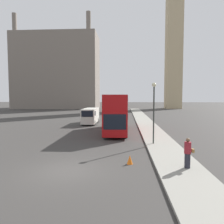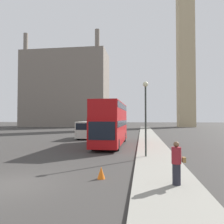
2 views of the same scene
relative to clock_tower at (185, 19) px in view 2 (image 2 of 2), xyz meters
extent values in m
plane|color=#383533|center=(-19.66, -64.79, -35.56)|extent=(300.00, 300.00, 0.00)
cube|color=gray|center=(-13.29, -64.79, -35.49)|extent=(2.73, 120.00, 0.15)
cube|color=tan|center=(0.00, 0.00, -11.73)|extent=(5.12, 5.12, 47.67)
cube|color=slate|center=(-40.32, -0.66, -22.83)|extent=(28.55, 12.36, 25.47)
cylinder|color=slate|center=(-52.46, -5.92, -7.29)|extent=(1.48, 1.48, 5.60)
cylinder|color=slate|center=(-28.19, -5.92, -7.29)|extent=(1.48, 1.48, 5.60)
cube|color=#A80F11|center=(-17.38, -51.10, -34.08)|extent=(2.41, 10.67, 2.41)
cube|color=#A80F11|center=(-17.38, -51.10, -32.06)|extent=(2.41, 10.46, 1.62)
cube|color=black|center=(-17.38, -51.10, -33.30)|extent=(2.45, 10.24, 0.55)
cube|color=black|center=(-17.38, -51.10, -31.63)|extent=(2.45, 10.03, 0.55)
cube|color=black|center=(-17.38, -56.45, -33.79)|extent=(2.12, 0.03, 1.45)
cylinder|color=black|center=(-18.24, -54.84, -35.05)|extent=(0.67, 1.02, 1.02)
cylinder|color=black|center=(-16.51, -54.84, -35.05)|extent=(0.67, 1.02, 1.02)
cylinder|color=black|center=(-18.24, -47.37, -35.05)|extent=(0.67, 1.02, 1.02)
cylinder|color=black|center=(-16.51, -47.37, -35.05)|extent=(0.67, 1.02, 1.02)
cube|color=silver|center=(-21.68, -43.71, -34.30)|extent=(1.93, 5.85, 2.12)
cube|color=black|center=(-21.68, -46.65, -33.84)|extent=(1.64, 0.02, 0.85)
cube|color=black|center=(-21.68, -45.62, -33.84)|extent=(1.96, 1.05, 0.68)
cylinder|color=black|center=(-22.41, -45.70, -35.20)|extent=(0.48, 0.73, 0.73)
cylinder|color=black|center=(-20.96, -45.70, -35.20)|extent=(0.48, 0.73, 0.73)
cylinder|color=black|center=(-22.41, -41.72, -35.20)|extent=(0.48, 0.73, 0.73)
cylinder|color=black|center=(-20.96, -41.72, -35.20)|extent=(0.48, 0.73, 0.73)
cylinder|color=#23232D|center=(-12.93, -64.38, -35.00)|extent=(0.32, 0.32, 0.82)
cylinder|color=maroon|center=(-12.93, -64.38, -34.27)|extent=(0.37, 0.37, 0.65)
sphere|color=brown|center=(-12.93, -64.38, -33.84)|extent=(0.22, 0.22, 0.22)
cube|color=olive|center=(-12.64, -64.38, -34.43)|extent=(0.12, 0.24, 0.20)
cylinder|color=#2D332D|center=(-14.00, -58.05, -33.02)|extent=(0.12, 0.12, 4.79)
sphere|color=beige|center=(-14.00, -58.05, -30.45)|extent=(0.36, 0.36, 0.36)
cone|color=orange|center=(-16.11, -63.41, -35.29)|extent=(0.36, 0.36, 0.55)
camera|label=1|loc=(-16.41, -76.55, -31.43)|focal=35.00mm
camera|label=2|loc=(-14.27, -73.24, -32.82)|focal=35.00mm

